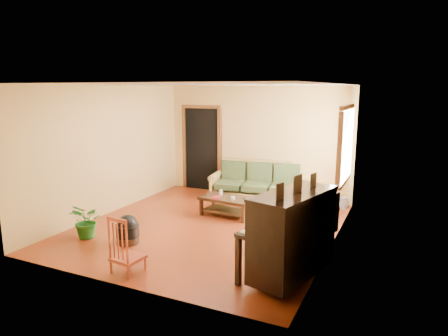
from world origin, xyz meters
The scene contains 16 objects.
floor centered at (0.00, 0.00, 0.00)m, with size 5.00×5.00×0.00m, color #5A1C0B.
doorway centered at (-1.45, 2.48, 1.02)m, with size 1.08×0.16×2.05m, color black.
window centered at (2.21, 1.30, 1.50)m, with size 0.12×1.36×1.46m, color white.
sofa centered at (0.21, 2.05, 0.45)m, with size 2.10×0.88×0.90m, color olive.
coffee_table centered at (0.06, 0.74, 0.20)m, with size 1.07×0.59×0.39m, color black.
armchair centered at (1.83, 0.18, 0.43)m, with size 0.81×0.85×0.85m, color olive.
piano centered at (1.97, -1.38, 0.61)m, with size 0.81×1.37×1.21m, color black.
footstool centered at (-0.84, -1.28, 0.18)m, with size 0.38×0.38×0.36m, color black.
red_chair centered at (-0.17, -2.13, 0.41)m, with size 0.39×0.42×0.83m, color maroon.
leaning_frame centered at (1.53, 2.39, 0.27)m, with size 0.40×0.09×0.54m, color gold.
ceramic_crock centered at (2.09, 2.27, 0.12)m, with size 0.20×0.20×0.25m, color #324C97.
potted_plant centered at (-1.62, -1.38, 0.30)m, with size 0.55×0.48×0.61m, color #1A5B1A.
book centered at (-0.20, 0.59, 0.40)m, with size 0.15×0.20×0.02m, color maroon.
candle centered at (-0.13, 0.84, 0.44)m, with size 0.06×0.06×0.11m, color silver.
glass_jar centered at (0.22, 0.63, 0.42)m, with size 0.09×0.09×0.06m, color white.
remote centered at (0.44, 0.77, 0.40)m, with size 0.15×0.04×0.01m, color black.
Camera 1 is at (3.26, -6.29, 2.53)m, focal length 32.00 mm.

